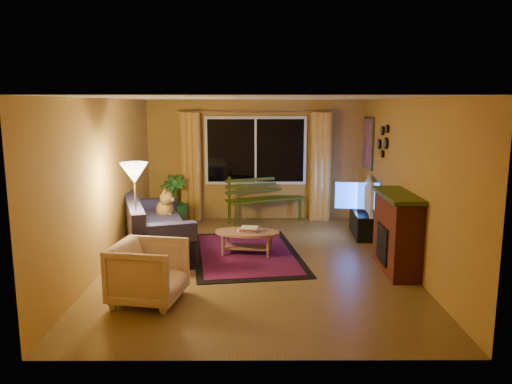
{
  "coord_description": "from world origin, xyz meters",
  "views": [
    {
      "loc": [
        -0.03,
        -7.41,
        2.43
      ],
      "look_at": [
        0.0,
        0.3,
        1.05
      ],
      "focal_mm": 35.0,
      "sensor_mm": 36.0,
      "label": 1
    }
  ],
  "objects_px": {
    "armchair": "(148,269)",
    "bench": "(265,210)",
    "coffee_table": "(247,243)",
    "floor_lamp": "(136,216)",
    "tv_console": "(363,224)",
    "sofa": "(157,226)"
  },
  "relations": [
    {
      "from": "coffee_table",
      "to": "bench",
      "type": "bearing_deg",
      "value": 81.4
    },
    {
      "from": "bench",
      "to": "coffee_table",
      "type": "relative_size",
      "value": 1.52
    },
    {
      "from": "floor_lamp",
      "to": "coffee_table",
      "type": "relative_size",
      "value": 1.51
    },
    {
      "from": "bench",
      "to": "sofa",
      "type": "relative_size",
      "value": 0.73
    },
    {
      "from": "armchair",
      "to": "coffee_table",
      "type": "distance_m",
      "value": 2.31
    },
    {
      "from": "bench",
      "to": "floor_lamp",
      "type": "bearing_deg",
      "value": -146.8
    },
    {
      "from": "coffee_table",
      "to": "tv_console",
      "type": "relative_size",
      "value": 0.99
    },
    {
      "from": "bench",
      "to": "tv_console",
      "type": "xyz_separation_m",
      "value": [
        1.79,
        -1.1,
        -0.02
      ]
    },
    {
      "from": "bench",
      "to": "tv_console",
      "type": "relative_size",
      "value": 1.5
    },
    {
      "from": "sofa",
      "to": "tv_console",
      "type": "xyz_separation_m",
      "value": [
        3.62,
        1.01,
        -0.22
      ]
    },
    {
      "from": "sofa",
      "to": "coffee_table",
      "type": "bearing_deg",
      "value": -23.09
    },
    {
      "from": "floor_lamp",
      "to": "bench",
      "type": "bearing_deg",
      "value": 56.32
    },
    {
      "from": "armchair",
      "to": "sofa",
      "type": "bearing_deg",
      "value": 18.14
    },
    {
      "from": "tv_console",
      "to": "coffee_table",
      "type": "bearing_deg",
      "value": -148.4
    },
    {
      "from": "armchair",
      "to": "coffee_table",
      "type": "bearing_deg",
      "value": -21.0
    },
    {
      "from": "coffee_table",
      "to": "armchair",
      "type": "bearing_deg",
      "value": -121.04
    },
    {
      "from": "floor_lamp",
      "to": "coffee_table",
      "type": "xyz_separation_m",
      "value": [
        1.62,
        0.69,
        -0.6
      ]
    },
    {
      "from": "tv_console",
      "to": "armchair",
      "type": "bearing_deg",
      "value": -133.58
    },
    {
      "from": "armchair",
      "to": "bench",
      "type": "bearing_deg",
      "value": -9.83
    },
    {
      "from": "floor_lamp",
      "to": "tv_console",
      "type": "relative_size",
      "value": 1.49
    },
    {
      "from": "armchair",
      "to": "coffee_table",
      "type": "height_order",
      "value": "armchair"
    },
    {
      "from": "floor_lamp",
      "to": "coffee_table",
      "type": "distance_m",
      "value": 1.86
    }
  ]
}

